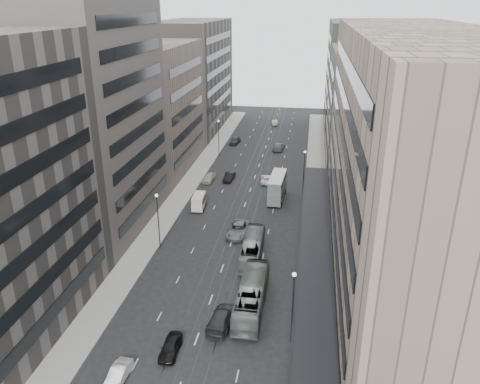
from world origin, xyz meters
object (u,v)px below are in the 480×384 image
Objects in this scene: bus_near at (252,295)px; double_decker at (277,187)px; panel_van at (199,201)px; bus_far at (252,248)px; sedan_1 at (118,375)px; sedan_0 at (171,347)px; sedan_2 at (238,229)px.

double_decker reaches higher than bus_near.
panel_van is at bearing -152.01° from double_decker.
bus_far is 25.74m from sedan_1.
bus_far reaches higher than sedan_0.
bus_far is 2.54× the size of panel_van.
panel_van reaches higher than sedan_2.
double_decker is (0.30, 31.75, 0.77)m from bus_near.
panel_van is 0.70× the size of sedan_2.
sedan_1 is at bearing 67.39° from bus_far.
panel_van is at bearing -64.44° from bus_near.
sedan_1 is at bearing -99.46° from sedan_2.
bus_near reaches higher than sedan_0.
sedan_1 is (-10.70, -12.81, -1.02)m from bus_near.
bus_near is at bearing 95.67° from bus_far.
panel_van is at bearing -54.56° from bus_far.
double_decker is at bearing 78.47° from sedan_1.
bus_far is 7.20m from sedan_2.
sedan_0 is (5.34, -34.31, -0.71)m from panel_van.
sedan_0 is at bearing -85.31° from panel_van.
panel_van is 38.67m from sedan_1.
double_decker is (1.68, 20.59, 0.96)m from bus_far.
bus_far is 20.68m from double_decker.
bus_far reaches higher than sedan_2.
double_decker is at bearing 78.99° from sedan_0.
sedan_2 reaches higher than sedan_0.
panel_van is at bearing 94.76° from sedan_1.
double_decker reaches higher than sedan_0.
double_decker reaches higher than bus_far.
sedan_2 is at bearing -76.09° from bus_near.
panel_van is 1.00× the size of sedan_0.
sedan_2 is (-4.67, -14.07, -1.61)m from double_decker.
bus_far is 2.55× the size of sedan_0.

